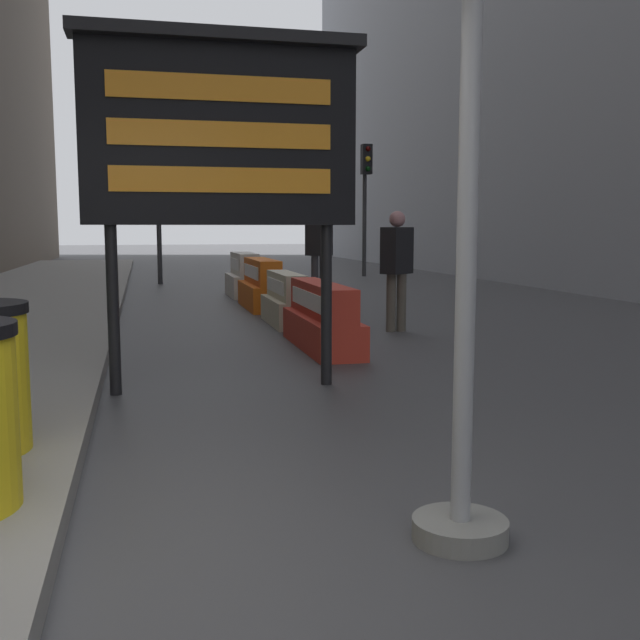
{
  "coord_description": "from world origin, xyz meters",
  "views": [
    {
      "loc": [
        0.39,
        -2.89,
        1.42
      ],
      "look_at": [
        2.65,
        6.7,
        0.2
      ],
      "focal_mm": 42.0,
      "sensor_mm": 36.0,
      "label": 1
    }
  ],
  "objects_px": {
    "message_board": "(221,133)",
    "traffic_light_near_curb": "(158,173)",
    "jersey_barrier_red_striped": "(322,320)",
    "pedestrian_passerby": "(397,261)",
    "jersey_barrier_orange_far": "(262,287)",
    "traffic_cone_near": "(277,285)",
    "jersey_barrier_white": "(244,277)",
    "jersey_barrier_cream": "(286,302)",
    "pedestrian_worker": "(319,246)",
    "traffic_light_far_side": "(366,181)"
  },
  "relations": [
    {
      "from": "message_board",
      "to": "traffic_light_near_curb",
      "type": "xyz_separation_m",
      "value": [
        -0.26,
        12.64,
        0.54
      ]
    },
    {
      "from": "jersey_barrier_red_striped",
      "to": "pedestrian_passerby",
      "type": "distance_m",
      "value": 1.89
    },
    {
      "from": "jersey_barrier_orange_far",
      "to": "traffic_cone_near",
      "type": "bearing_deg",
      "value": 71.83
    },
    {
      "from": "jersey_barrier_red_striped",
      "to": "jersey_barrier_white",
      "type": "xyz_separation_m",
      "value": [
        -0.0,
        6.89,
        0.05
      ]
    },
    {
      "from": "jersey_barrier_red_striped",
      "to": "jersey_barrier_cream",
      "type": "relative_size",
      "value": 1.3
    },
    {
      "from": "jersey_barrier_white",
      "to": "pedestrian_worker",
      "type": "distance_m",
      "value": 1.88
    },
    {
      "from": "jersey_barrier_white",
      "to": "message_board",
      "type": "bearing_deg",
      "value": -98.7
    },
    {
      "from": "message_board",
      "to": "traffic_light_far_side",
      "type": "xyz_separation_m",
      "value": [
        5.62,
        14.39,
        0.52
      ]
    },
    {
      "from": "jersey_barrier_red_striped",
      "to": "pedestrian_passerby",
      "type": "bearing_deg",
      "value": 41.44
    },
    {
      "from": "jersey_barrier_orange_far",
      "to": "jersey_barrier_cream",
      "type": "bearing_deg",
      "value": -90.0
    },
    {
      "from": "jersey_barrier_cream",
      "to": "pedestrian_passerby",
      "type": "xyz_separation_m",
      "value": [
        1.33,
        -1.09,
        0.63
      ]
    },
    {
      "from": "jersey_barrier_red_striped",
      "to": "traffic_light_far_side",
      "type": "height_order",
      "value": "traffic_light_far_side"
    },
    {
      "from": "jersey_barrier_orange_far",
      "to": "traffic_cone_near",
      "type": "distance_m",
      "value": 1.87
    },
    {
      "from": "message_board",
      "to": "jersey_barrier_cream",
      "type": "relative_size",
      "value": 1.87
    },
    {
      "from": "pedestrian_worker",
      "to": "jersey_barrier_white",
      "type": "bearing_deg",
      "value": 173.08
    },
    {
      "from": "jersey_barrier_cream",
      "to": "traffic_cone_near",
      "type": "relative_size",
      "value": 2.9
    },
    {
      "from": "jersey_barrier_cream",
      "to": "jersey_barrier_orange_far",
      "type": "relative_size",
      "value": 0.81
    },
    {
      "from": "jersey_barrier_white",
      "to": "traffic_light_far_side",
      "type": "bearing_deg",
      "value": 52.22
    },
    {
      "from": "jersey_barrier_red_striped",
      "to": "jersey_barrier_white",
      "type": "bearing_deg",
      "value": 90.0
    },
    {
      "from": "jersey_barrier_cream",
      "to": "jersey_barrier_orange_far",
      "type": "distance_m",
      "value": 2.27
    },
    {
      "from": "jersey_barrier_cream",
      "to": "pedestrian_worker",
      "type": "height_order",
      "value": "pedestrian_worker"
    },
    {
      "from": "traffic_light_near_curb",
      "to": "pedestrian_passerby",
      "type": "bearing_deg",
      "value": -72.65
    },
    {
      "from": "message_board",
      "to": "pedestrian_passerby",
      "type": "height_order",
      "value": "message_board"
    },
    {
      "from": "pedestrian_passerby",
      "to": "jersey_barrier_red_striped",
      "type": "bearing_deg",
      "value": 5.23
    },
    {
      "from": "message_board",
      "to": "jersey_barrier_red_striped",
      "type": "distance_m",
      "value": 3.06
    },
    {
      "from": "jersey_barrier_white",
      "to": "traffic_light_far_side",
      "type": "distance_m",
      "value": 7.33
    },
    {
      "from": "message_board",
      "to": "traffic_cone_near",
      "type": "relative_size",
      "value": 5.41
    },
    {
      "from": "jersey_barrier_cream",
      "to": "traffic_cone_near",
      "type": "distance_m",
      "value": 4.09
    },
    {
      "from": "traffic_cone_near",
      "to": "traffic_light_far_side",
      "type": "distance_m",
      "value": 7.51
    },
    {
      "from": "jersey_barrier_orange_far",
      "to": "message_board",
      "type": "bearing_deg",
      "value": -101.75
    },
    {
      "from": "jersey_barrier_red_striped",
      "to": "pedestrian_worker",
      "type": "bearing_deg",
      "value": 77.09
    },
    {
      "from": "traffic_light_far_side",
      "to": "pedestrian_worker",
      "type": "height_order",
      "value": "traffic_light_far_side"
    },
    {
      "from": "pedestrian_passerby",
      "to": "traffic_cone_near",
      "type": "bearing_deg",
      "value": -117.89
    },
    {
      "from": "traffic_light_near_curb",
      "to": "pedestrian_worker",
      "type": "height_order",
      "value": "traffic_light_near_curb"
    },
    {
      "from": "jersey_barrier_white",
      "to": "traffic_cone_near",
      "type": "distance_m",
      "value": 0.83
    },
    {
      "from": "jersey_barrier_red_striped",
      "to": "traffic_light_far_side",
      "type": "relative_size",
      "value": 0.56
    },
    {
      "from": "message_board",
      "to": "jersey_barrier_orange_far",
      "type": "xyz_separation_m",
      "value": [
        1.36,
        6.54,
        -1.83
      ]
    },
    {
      "from": "traffic_light_far_side",
      "to": "traffic_light_near_curb",
      "type": "bearing_deg",
      "value": -163.49
    },
    {
      "from": "jersey_barrier_orange_far",
      "to": "traffic_light_far_side",
      "type": "distance_m",
      "value": 9.23
    },
    {
      "from": "pedestrian_worker",
      "to": "jersey_barrier_orange_far",
      "type": "bearing_deg",
      "value": -103.23
    },
    {
      "from": "jersey_barrier_white",
      "to": "pedestrian_passerby",
      "type": "bearing_deg",
      "value": -76.87
    },
    {
      "from": "traffic_light_near_curb",
      "to": "pedestrian_worker",
      "type": "relative_size",
      "value": 2.09
    },
    {
      "from": "pedestrian_worker",
      "to": "pedestrian_passerby",
      "type": "bearing_deg",
      "value": -55.13
    },
    {
      "from": "traffic_cone_near",
      "to": "traffic_light_far_side",
      "type": "xyz_separation_m",
      "value": [
        3.68,
        6.07,
        2.47
      ]
    },
    {
      "from": "traffic_cone_near",
      "to": "message_board",
      "type": "bearing_deg",
      "value": -103.15
    },
    {
      "from": "jersey_barrier_red_striped",
      "to": "jersey_barrier_cream",
      "type": "xyz_separation_m",
      "value": [
        0.0,
        2.27,
        -0.01
      ]
    },
    {
      "from": "jersey_barrier_orange_far",
      "to": "traffic_cone_near",
      "type": "relative_size",
      "value": 3.6
    },
    {
      "from": "traffic_cone_near",
      "to": "pedestrian_worker",
      "type": "distance_m",
      "value": 1.23
    },
    {
      "from": "jersey_barrier_red_striped",
      "to": "jersey_barrier_orange_far",
      "type": "xyz_separation_m",
      "value": [
        -0.0,
        4.54,
        0.04
      ]
    },
    {
      "from": "jersey_barrier_orange_far",
      "to": "pedestrian_worker",
      "type": "height_order",
      "value": "pedestrian_worker"
    }
  ]
}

